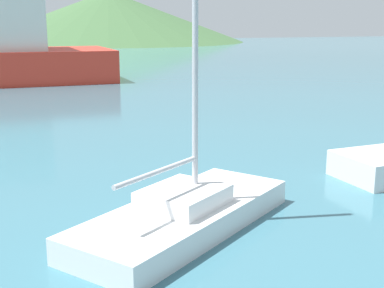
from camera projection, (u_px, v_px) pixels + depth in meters
sailboat_inner at (184, 212)px, 10.76m from camera, size 5.50×4.75×6.83m
hill_central at (109, 17)px, 103.67m from camera, size 52.32×52.32×9.63m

